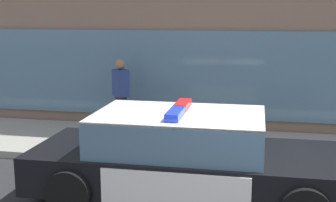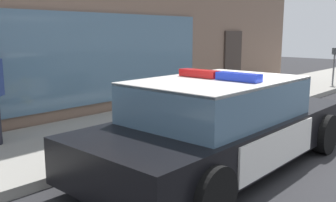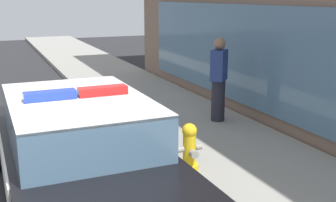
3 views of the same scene
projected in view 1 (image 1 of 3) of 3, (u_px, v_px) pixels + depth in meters
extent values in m
cube|color=gray|center=(270.00, 151.00, 9.48)|extent=(48.00, 2.75, 0.15)
cube|color=slate|center=(154.00, 74.00, 11.13)|extent=(11.27, 0.08, 2.10)
cube|color=black|center=(191.00, 168.00, 7.17)|extent=(5.03, 1.97, 0.60)
cube|color=silver|center=(297.00, 164.00, 6.83)|extent=(1.72, 1.90, 0.05)
cube|color=silver|center=(86.00, 151.00, 7.48)|extent=(1.42, 1.89, 0.05)
cube|color=silver|center=(194.00, 150.00, 8.13)|extent=(2.10, 0.05, 0.51)
cube|color=silver|center=(174.00, 191.00, 6.25)|extent=(2.10, 0.05, 0.51)
cube|color=yellow|center=(194.00, 150.00, 8.14)|extent=(0.22, 0.01, 0.26)
cube|color=slate|center=(179.00, 132.00, 7.10)|extent=(2.62, 1.75, 0.60)
cube|color=silver|center=(179.00, 114.00, 7.05)|extent=(2.62, 1.75, 0.04)
cube|color=red|center=(183.00, 105.00, 7.36)|extent=(0.21, 0.65, 0.11)
cube|color=blue|center=(175.00, 114.00, 6.70)|extent=(0.21, 0.65, 0.11)
cylinder|color=black|center=(294.00, 165.00, 7.81)|extent=(0.68, 0.23, 0.68)
cylinder|color=black|center=(111.00, 153.00, 8.44)|extent=(0.68, 0.23, 0.68)
cylinder|color=black|center=(69.00, 193.00, 6.59)|extent=(0.68, 0.23, 0.68)
cylinder|color=gold|center=(201.00, 156.00, 8.75)|extent=(0.28, 0.28, 0.10)
cylinder|color=gold|center=(201.00, 142.00, 8.69)|extent=(0.19, 0.19, 0.45)
sphere|color=gold|center=(202.00, 127.00, 8.64)|extent=(0.22, 0.22, 0.22)
cylinder|color=gray|center=(202.00, 124.00, 8.63)|extent=(0.06, 0.06, 0.05)
cylinder|color=gray|center=(200.00, 143.00, 8.55)|extent=(0.09, 0.10, 0.09)
cylinder|color=gray|center=(202.00, 139.00, 8.83)|extent=(0.09, 0.10, 0.09)
cylinder|color=gray|center=(209.00, 144.00, 8.67)|extent=(0.10, 0.12, 0.12)
cylinder|color=#23232D|center=(121.00, 114.00, 10.73)|extent=(0.28, 0.28, 0.85)
cube|color=navy|center=(121.00, 83.00, 10.59)|extent=(0.47, 0.47, 0.62)
sphere|color=#8C664C|center=(120.00, 64.00, 10.51)|extent=(0.24, 0.24, 0.24)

